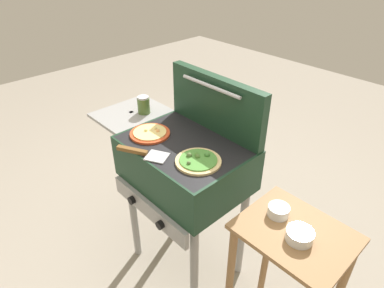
# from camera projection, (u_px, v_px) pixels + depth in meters

# --- Properties ---
(ground_plane) EXTENTS (8.00, 8.00, 0.00)m
(ground_plane) POSITION_uv_depth(u_px,v_px,m) (187.00, 261.00, 2.15)
(ground_plane) COLOR gray
(grill) EXTENTS (0.96, 0.53, 0.90)m
(grill) POSITION_uv_depth(u_px,v_px,m) (183.00, 166.00, 1.76)
(grill) COLOR #193823
(grill) RESTS_ON ground_plane
(grill_lid_open) EXTENTS (0.63, 0.08, 0.30)m
(grill_lid_open) POSITION_uv_depth(u_px,v_px,m) (216.00, 104.00, 1.72)
(grill_lid_open) COLOR #193823
(grill_lid_open) RESTS_ON grill
(pizza_veggie) EXTENTS (0.22, 0.22, 0.03)m
(pizza_veggie) POSITION_uv_depth(u_px,v_px,m) (198.00, 160.00, 1.53)
(pizza_veggie) COLOR #E0C17F
(pizza_veggie) RESTS_ON grill
(pizza_cheese) EXTENTS (0.21, 0.21, 0.03)m
(pizza_cheese) POSITION_uv_depth(u_px,v_px,m) (150.00, 133.00, 1.74)
(pizza_cheese) COLOR #C64723
(pizza_cheese) RESTS_ON grill
(sauce_jar) EXTENTS (0.07, 0.07, 0.10)m
(sauce_jar) POSITION_uv_depth(u_px,v_px,m) (144.00, 105.00, 1.94)
(sauce_jar) COLOR #4C6B2D
(sauce_jar) RESTS_ON grill
(spatula) EXTENTS (0.26, 0.17, 0.02)m
(spatula) POSITION_uv_depth(u_px,v_px,m) (142.00, 153.00, 1.59)
(spatula) COLOR #B7BABF
(spatula) RESTS_ON grill
(prep_table) EXTENTS (0.44, 0.36, 0.79)m
(prep_table) POSITION_uv_depth(u_px,v_px,m) (287.00, 268.00, 1.45)
(prep_table) COLOR olive
(prep_table) RESTS_ON ground_plane
(topping_bowl_near) EXTENTS (0.11, 0.11, 0.04)m
(topping_bowl_near) POSITION_uv_depth(u_px,v_px,m) (300.00, 236.00, 1.28)
(topping_bowl_near) COLOR silver
(topping_bowl_near) RESTS_ON prep_table
(topping_bowl_far) EXTENTS (0.09, 0.09, 0.04)m
(topping_bowl_far) POSITION_uv_depth(u_px,v_px,m) (278.00, 211.00, 1.39)
(topping_bowl_far) COLOR silver
(topping_bowl_far) RESTS_ON prep_table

